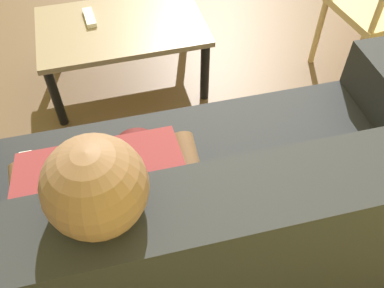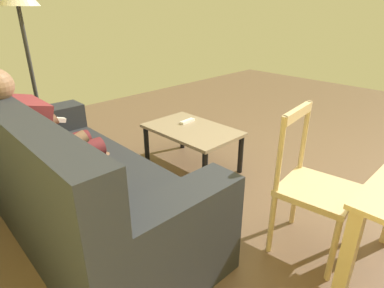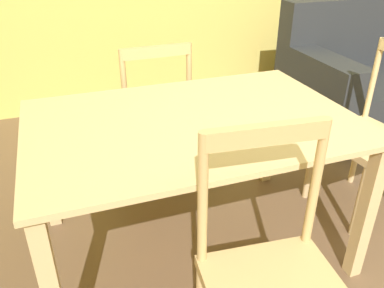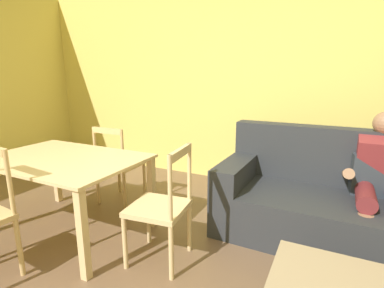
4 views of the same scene
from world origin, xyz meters
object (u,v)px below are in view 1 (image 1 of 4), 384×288
object	(u,v)px
person_lounging	(114,212)
tv_remote	(90,17)
dining_chair_facing_couch	(373,8)
coffee_table	(122,33)
couch	(196,226)

from	to	relation	value
person_lounging	tv_remote	size ratio (longest dim) A/B	6.73
person_lounging	dining_chair_facing_couch	world-z (taller)	person_lounging
coffee_table	tv_remote	size ratio (longest dim) A/B	5.26
dining_chair_facing_couch	couch	bearing A→B (deg)	37.83
couch	tv_remote	world-z (taller)	couch
couch	person_lounging	bearing A→B (deg)	5.18
person_lounging	tv_remote	xyz separation A→B (m)	(-0.03, -1.36, -0.17)
coffee_table	couch	bearing A→B (deg)	93.67
person_lounging	coffee_table	bearing A→B (deg)	-98.47
person_lounging	coffee_table	distance (m)	1.31
dining_chair_facing_couch	tv_remote	bearing A→B (deg)	-13.48
couch	person_lounging	distance (m)	0.37
coffee_table	dining_chair_facing_couch	bearing A→B (deg)	168.54
person_lounging	dining_chair_facing_couch	size ratio (longest dim) A/B	1.22
person_lounging	tv_remote	world-z (taller)	person_lounging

